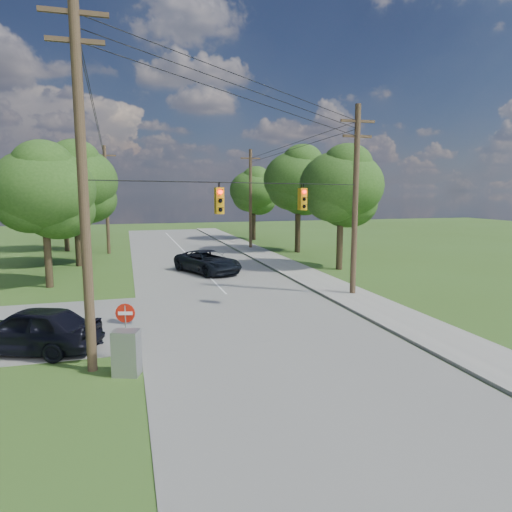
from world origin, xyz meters
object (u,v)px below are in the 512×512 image
object	(u,v)px
pole_north_e	(251,198)
pole_north_w	(107,199)
car_main_north	(208,262)
pole_sw	(83,179)
pole_ne	(355,198)
do_not_enter_sign	(125,319)
control_cabinet	(127,353)
car_cross_dark	(30,330)

from	to	relation	value
pole_north_e	pole_north_w	distance (m)	13.90
car_main_north	pole_north_e	bearing A→B (deg)	38.30
pole_sw	pole_north_e	xyz separation A→B (m)	(13.50, 29.60, -1.10)
pole_ne	car_main_north	xyz separation A→B (m)	(-6.70, 9.15, -4.64)
pole_north_w	do_not_enter_sign	world-z (taller)	pole_north_w
pole_north_w	car_main_north	distance (m)	15.34
pole_sw	control_cabinet	bearing A→B (deg)	-33.32
car_main_north	pole_north_w	bearing A→B (deg)	95.12
pole_ne	car_main_north	bearing A→B (deg)	126.22
car_cross_dark	car_main_north	bearing A→B (deg)	169.33
pole_north_e	do_not_enter_sign	size ratio (longest dim) A/B	4.91
pole_sw	control_cabinet	size ratio (longest dim) A/B	8.14
pole_north_e	do_not_enter_sign	xyz separation A→B (m)	(-12.40, -29.00, -3.62)
pole_sw	car_main_north	distance (m)	18.87
pole_north_e	car_cross_dark	distance (m)	31.81
car_main_north	do_not_enter_sign	size ratio (longest dim) A/B	2.83
control_cabinet	pole_north_e	bearing A→B (deg)	87.06
pole_north_w	car_cross_dark	xyz separation A→B (m)	(-1.86, -27.30, -4.24)
pole_north_e	do_not_enter_sign	distance (m)	31.75
pole_north_w	car_cross_dark	world-z (taller)	pole_north_w
pole_north_w	pole_north_e	bearing A→B (deg)	0.00
control_cabinet	do_not_enter_sign	bearing A→B (deg)	109.30
pole_sw	car_cross_dark	bearing A→B (deg)	134.46
car_cross_dark	do_not_enter_sign	xyz separation A→B (m)	(3.36, -1.70, 0.62)
pole_north_e	control_cabinet	bearing A→B (deg)	-112.24
pole_north_w	car_cross_dark	bearing A→B (deg)	-93.89
pole_sw	car_main_north	xyz separation A→B (m)	(6.80, 16.75, -5.40)
pole_north_w	car_main_north	xyz separation A→B (m)	(7.20, -12.85, -4.30)
pole_ne	do_not_enter_sign	size ratio (longest dim) A/B	5.16
pole_north_e	car_main_north	size ratio (longest dim) A/B	1.74
car_cross_dark	car_main_north	distance (m)	17.06
pole_ne	pole_north_w	size ratio (longest dim) A/B	1.05
pole_sw	do_not_enter_sign	size ratio (longest dim) A/B	5.89
do_not_enter_sign	car_cross_dark	bearing A→B (deg)	168.57
car_cross_dark	control_cabinet	xyz separation A→B (m)	(3.36, -3.02, -0.15)
control_cabinet	car_main_north	bearing A→B (deg)	91.25
car_cross_dark	control_cabinet	size ratio (longest dim) A/B	3.40
pole_sw	car_cross_dark	distance (m)	6.24
pole_ne	pole_north_e	xyz separation A→B (m)	(-0.00, 22.00, -0.34)
do_not_enter_sign	pole_north_w	bearing A→B (deg)	108.42
pole_ne	control_cabinet	xyz separation A→B (m)	(-12.40, -8.32, -4.73)
pole_north_w	do_not_enter_sign	distance (m)	29.27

